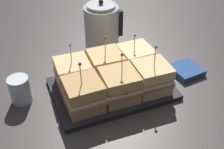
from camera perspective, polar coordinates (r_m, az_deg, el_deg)
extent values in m
plane|color=#383333|center=(1.02, 0.00, -3.24)|extent=(6.00, 6.00, 0.00)
cube|color=#232328|center=(1.01, 0.00, -3.03)|extent=(0.42, 0.28, 0.01)
cube|color=#232328|center=(1.01, 0.00, -2.64)|extent=(0.42, 0.28, 0.01)
cube|color=tan|center=(0.92, -5.70, -5.62)|extent=(0.12, 0.12, 0.04)
cube|color=tan|center=(0.90, -5.79, -4.44)|extent=(0.12, 0.12, 0.01)
cube|color=beige|center=(0.90, -5.83, -3.91)|extent=(0.12, 0.12, 0.01)
cylinder|color=red|center=(0.88, -5.47, -4.35)|extent=(0.06, 0.06, 0.00)
cube|color=tan|center=(0.88, -5.95, -2.52)|extent=(0.12, 0.12, 0.04)
cylinder|color=tan|center=(0.84, -6.37, -0.08)|extent=(0.00, 0.01, 0.08)
sphere|color=purple|center=(0.82, -6.55, 2.11)|extent=(0.01, 0.01, 0.01)
cube|color=tan|center=(0.95, 1.48, -3.76)|extent=(0.12, 0.12, 0.04)
cube|color=#B26B60|center=(0.93, 1.51, -2.60)|extent=(0.12, 0.12, 0.01)
cube|color=beige|center=(0.93, 1.52, -2.06)|extent=(0.12, 0.12, 0.01)
cylinder|color=red|center=(0.91, 2.03, -2.45)|extent=(0.08, 0.08, 0.00)
cube|color=tan|center=(0.91, 1.54, -0.69)|extent=(0.12, 0.12, 0.04)
cylinder|color=tan|center=(0.89, 2.04, 2.06)|extent=(0.00, 0.01, 0.08)
sphere|color=red|center=(0.87, 2.09, 4.02)|extent=(0.01, 0.01, 0.01)
cube|color=#DBB77A|center=(0.99, 7.86, -2.07)|extent=(0.12, 0.12, 0.04)
cube|color=#B26B60|center=(0.98, 7.98, -0.92)|extent=(0.12, 0.12, 0.01)
cube|color=beige|center=(0.97, 8.03, -0.40)|extent=(0.12, 0.12, 0.01)
cylinder|color=red|center=(0.95, 8.64, -0.74)|extent=(0.07, 0.07, 0.00)
cube|color=#E8C281|center=(0.96, 8.17, 0.93)|extent=(0.12, 0.12, 0.04)
cylinder|color=tan|center=(0.92, 8.70, 3.29)|extent=(0.00, 0.01, 0.09)
sphere|color=green|center=(0.90, 8.95, 5.57)|extent=(0.01, 0.01, 0.01)
cube|color=#DBB77A|center=(1.01, -7.79, -1.17)|extent=(0.12, 0.12, 0.04)
cube|color=tan|center=(1.00, -7.90, -0.03)|extent=(0.13, 0.13, 0.01)
cube|color=beige|center=(0.99, -7.96, 0.48)|extent=(0.12, 0.12, 0.01)
cube|color=#E8C281|center=(0.98, -8.07, 1.61)|extent=(0.12, 0.12, 0.04)
cylinder|color=tan|center=(0.95, -8.33, 4.00)|extent=(0.00, 0.00, 0.08)
sphere|color=purple|center=(0.93, -8.53, 5.92)|extent=(0.01, 0.01, 0.01)
cube|color=tan|center=(1.04, -1.23, 0.39)|extent=(0.12, 0.12, 0.04)
cube|color=tan|center=(1.03, -1.25, 1.51)|extent=(0.13, 0.13, 0.01)
cube|color=beige|center=(1.02, -1.26, 2.03)|extent=(0.12, 0.12, 0.01)
cylinder|color=red|center=(1.00, -0.85, 1.75)|extent=(0.07, 0.07, 0.00)
cube|color=#E0B771|center=(1.00, -1.28, 3.34)|extent=(0.12, 0.12, 0.04)
cylinder|color=tan|center=(0.98, -1.48, 5.57)|extent=(0.00, 0.01, 0.08)
sphere|color=red|center=(0.96, -1.52, 7.42)|extent=(0.01, 0.01, 0.01)
cube|color=beige|center=(1.08, 4.74, 1.79)|extent=(0.12, 0.12, 0.04)
cube|color=tan|center=(1.07, 4.80, 2.89)|extent=(0.12, 0.12, 0.01)
cube|color=beige|center=(1.06, 4.83, 3.40)|extent=(0.12, 0.12, 0.01)
cube|color=beige|center=(1.05, 4.90, 4.49)|extent=(0.12, 0.12, 0.04)
cylinder|color=tan|center=(1.02, 4.57, 6.38)|extent=(0.00, 0.01, 0.07)
sphere|color=green|center=(1.01, 4.66, 7.90)|extent=(0.01, 0.01, 0.01)
cylinder|color=#B7BABF|center=(1.21, -2.13, 9.32)|extent=(0.14, 0.14, 0.19)
cylinder|color=#B7BABF|center=(1.17, -2.25, 13.78)|extent=(0.12, 0.12, 0.01)
sphere|color=black|center=(1.16, -2.27, 14.51)|extent=(0.02, 0.02, 0.02)
cube|color=black|center=(1.24, 1.59, 10.40)|extent=(0.02, 0.02, 0.12)
cylinder|color=silver|center=(0.99, -18.17, -3.01)|extent=(0.07, 0.07, 0.10)
cube|color=navy|center=(1.13, 14.85, 0.84)|extent=(0.12, 0.12, 0.02)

